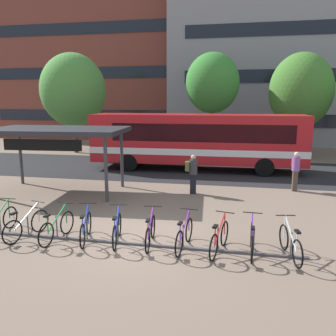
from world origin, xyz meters
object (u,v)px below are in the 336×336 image
Objects in this scene: parked_bicycle_purple_5 at (150,232)px; parked_bicycle_purple_6 at (184,235)px; parked_bicycle_silver_1 at (27,225)px; parked_bicycle_blue_4 at (117,230)px; parked_bicycle_purple_8 at (252,240)px; street_tree_1 at (301,91)px; parked_bicycle_red_7 at (219,239)px; transit_shelter at (57,132)px; parked_bicycle_green_2 at (57,228)px; city_bus at (196,139)px; commuter_olive_pack_1 at (192,171)px; street_tree_0 at (212,83)px; parked_bicycle_white_9 at (290,244)px; commuter_maroon_pack_0 at (296,168)px; parked_bicycle_blue_3 at (86,228)px; street_tree_3 at (73,90)px.

parked_bicycle_purple_5 is 0.96m from parked_bicycle_purple_6.
parked_bicycle_silver_1 is 0.99× the size of parked_bicycle_blue_4.
street_tree_1 is (3.96, 17.27, 4.25)m from parked_bicycle_purple_8.
transit_shelter is (-7.18, 4.84, 2.25)m from parked_bicycle_red_7.
parked_bicycle_blue_4 is at bearing -79.41° from parked_bicycle_green_2.
city_bus reaches higher than parked_bicycle_purple_6.
parked_bicycle_green_2 and parked_bicycle_purple_8 have the same top height.
parked_bicycle_blue_4 and parked_bicycle_purple_8 have the same top height.
commuter_olive_pack_1 is (5.77, 0.84, -1.65)m from transit_shelter.
parked_bicycle_purple_8 is 18.57m from street_tree_0.
parked_bicycle_blue_4 is (-1.00, -10.78, -1.39)m from city_bus.
commuter_olive_pack_1 is 13.72m from street_tree_1.
transit_shelter is at bearing 51.39° from parked_bicycle_white_9.
commuter_maroon_pack_0 is 11.06m from street_tree_1.
parked_bicycle_blue_3 is at bearing 86.83° from parked_bicycle_purple_5.
city_bus is 7.11× the size of parked_bicycle_blue_4.
transit_shelter is 6.05m from commuter_olive_pack_1.
transit_shelter is at bearing 42.83° from parked_bicycle_purple_5.
city_bus is at bearing -8.36° from parked_bicycle_green_2.
parked_bicycle_purple_5 is at bearing 100.42° from parked_bicycle_red_7.
street_tree_0 is at bearing 175.40° from street_tree_1.
parked_bicycle_blue_4 and parked_bicycle_red_7 have the same top height.
parked_bicycle_white_9 is 18.09m from street_tree_1.
parked_bicycle_green_2 is 4.65m from parked_bicycle_red_7.
street_tree_0 is at bearing 1.22° from parked_bicycle_silver_1.
street_tree_0 is at bearing -16.34° from parked_bicycle_blue_4.
parked_bicycle_purple_8 is at bearing -51.40° from street_tree_3.
parked_bicycle_white_9 is at bearing -11.74° from commuter_maroon_pack_0.
parked_bicycle_silver_1 is at bearing 79.10° from parked_bicycle_blue_3.
parked_bicycle_blue_3 is 18.10m from street_tree_3.
street_tree_3 is (-7.03, 15.81, 4.32)m from parked_bicycle_green_2.
parked_bicycle_purple_6 is at bearing 93.93° from city_bus.
parked_bicycle_red_7 is at bearing 97.68° from parked_bicycle_purple_8.
parked_bicycle_red_7 is at bearing -98.57° from parked_bicycle_purple_5.
parked_bicycle_green_2 is 17.83m from street_tree_3.
city_bus is at bearing -5.44° from parked_bicycle_purple_5.
parked_bicycle_purple_8 is at bearing -103.74° from parked_bicycle_blue_3.
parked_bicycle_blue_4 is 0.99× the size of commuter_olive_pack_1.
city_bus is 6.26m from commuter_maroon_pack_0.
commuter_olive_pack_1 reaches higher than parked_bicycle_white_9.
parked_bicycle_silver_1 and parked_bicycle_blue_4 have the same top height.
parked_bicycle_blue_3 is 0.99× the size of parked_bicycle_white_9.
parked_bicycle_red_7 is (5.61, 0.06, 0.00)m from parked_bicycle_silver_1.
parked_bicycle_purple_8 is at bearing -73.54° from commuter_olive_pack_1.
parked_bicycle_purple_5 is 0.23× the size of street_tree_0.
street_tree_0 reaches higher than parked_bicycle_white_9.
transit_shelter is (-4.30, 4.75, 2.25)m from parked_bicycle_blue_4.
parked_bicycle_silver_1 is at bearing 87.44° from parked_bicycle_purple_5.
street_tree_3 is (-11.67, 15.76, 4.32)m from parked_bicycle_red_7.
parked_bicycle_purple_5 is 1.02× the size of parked_bicycle_red_7.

